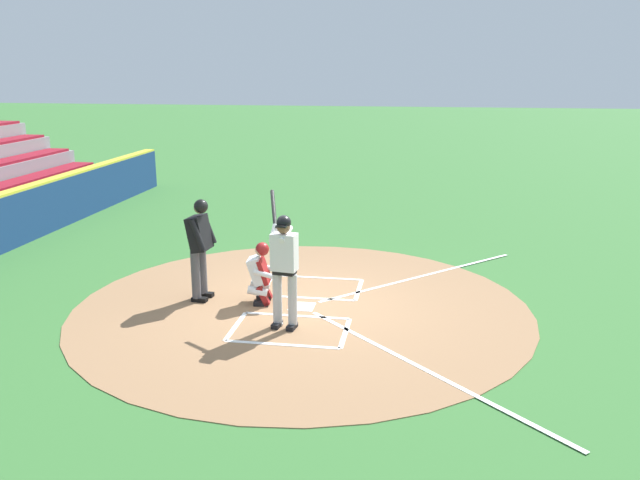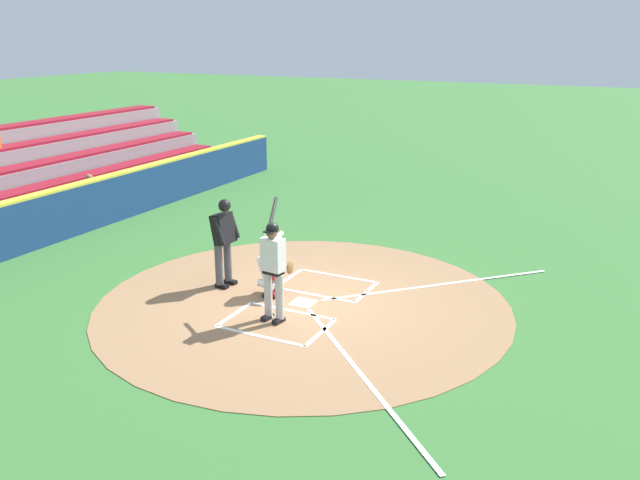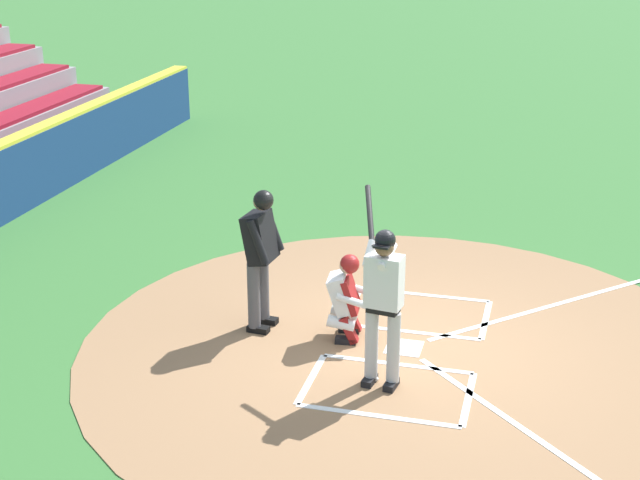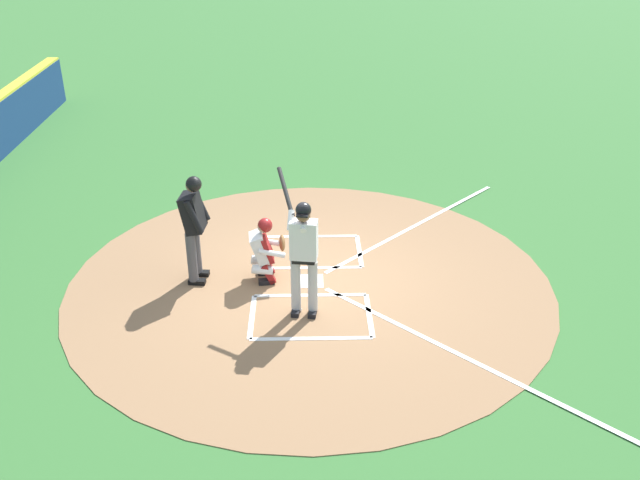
% 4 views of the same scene
% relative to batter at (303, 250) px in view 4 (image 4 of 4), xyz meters
% --- Properties ---
extents(ground_plane, '(120.00, 120.00, 0.00)m').
position_rel_batter_xyz_m(ground_plane, '(-0.94, 0.10, -1.10)').
color(ground_plane, '#387033').
extents(dirt_circle, '(8.00, 8.00, 0.01)m').
position_rel_batter_xyz_m(dirt_circle, '(-0.94, 0.10, -1.09)').
color(dirt_circle, '#99704C').
rests_on(dirt_circle, ground).
extents(home_plate_and_chalk, '(7.93, 4.91, 0.01)m').
position_rel_batter_xyz_m(home_plate_and_chalk, '(-0.94, 0.98, -1.08)').
color(home_plate_and_chalk, white).
rests_on(home_plate_and_chalk, dirt_circle).
extents(batter, '(1.00, 0.62, 2.13)m').
position_rel_batter_xyz_m(batter, '(0.00, 0.00, 0.00)').
color(batter, '#BCBCBC').
rests_on(batter, ground).
extents(catcher, '(0.63, 0.61, 1.13)m').
position_rel_batter_xyz_m(catcher, '(-1.05, -0.63, -0.51)').
color(catcher, black).
rests_on(catcher, ground).
extents(plate_umpire, '(0.61, 0.45, 1.86)m').
position_rel_batter_xyz_m(plate_umpire, '(-1.04, -1.76, -0.02)').
color(plate_umpire, '#4C4C51').
rests_on(plate_umpire, ground).
extents(baseball, '(0.07, 0.07, 0.07)m').
position_rel_batter_xyz_m(baseball, '(-0.03, -0.07, -1.06)').
color(baseball, white).
rests_on(baseball, ground).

